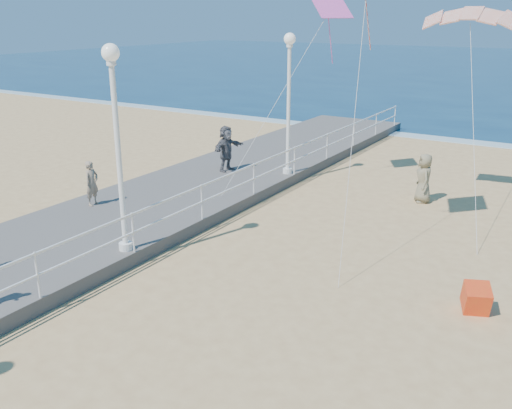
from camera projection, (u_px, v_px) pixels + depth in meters
The scene contains 12 objects.
ground at pixel (305, 316), 12.68m from camera, with size 160.00×160.00×0.00m, color #DAB072.
surf_line at pixel (486, 144), 29.23m from camera, with size 160.00×1.20×0.04m, color white.
boardwalk at pixel (71, 241), 16.34m from camera, with size 5.00×44.00×0.40m, color slate.
railing at pixel (132, 222), 14.79m from camera, with size 0.05×42.00×0.55m.
lamp_post_mid at pixel (116, 129), 14.17m from camera, with size 0.44×0.44×5.32m.
lamp_post_far at pixel (289, 90), 21.44m from camera, with size 0.44×0.44×5.32m.
spectator_5 at pixel (226, 148), 22.58m from camera, with size 1.68×0.54×1.81m, color #55555A.
spectator_6 at pixel (92, 183), 18.54m from camera, with size 0.54×0.35×1.48m, color gray.
beach_walker_c at pixel (424, 178), 20.06m from camera, with size 0.85×0.56×1.75m, color #82785A.
box_kite at pixel (476, 301), 12.71m from camera, with size 0.55×0.55×0.60m, color red.
kite_parafoil at pixel (471, 13), 17.70m from camera, with size 3.03×0.90×0.30m, color #E2451A, non-canonical shape.
kite_diamond_pink at pixel (332, 7), 20.28m from camera, with size 1.26×1.26×0.02m, color #DA50AF.
Camera 1 is at (4.96, -10.13, 6.39)m, focal length 40.00 mm.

